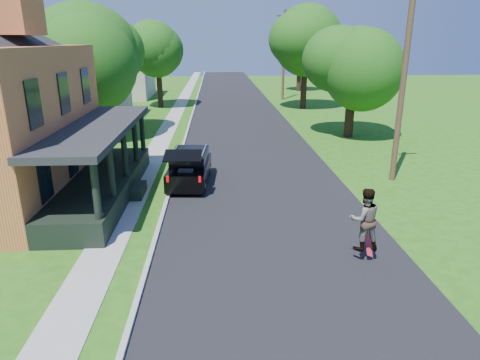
{
  "coord_description": "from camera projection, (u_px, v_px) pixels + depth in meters",
  "views": [
    {
      "loc": [
        -1.94,
        -11.64,
        6.43
      ],
      "look_at": [
        -1.11,
        3.0,
        1.61
      ],
      "focal_mm": 32.0,
      "sensor_mm": 36.0,
      "label": 1
    }
  ],
  "objects": [
    {
      "name": "tree_right_far",
      "position": [
        300.0,
        50.0,
        54.87
      ],
      "size": [
        5.68,
        5.75,
        7.82
      ],
      "rotation": [
        0.0,
        0.0,
        -0.19
      ],
      "color": "black",
      "rests_on": "ground"
    },
    {
      "name": "black_suv",
      "position": [
        190.0,
        168.0,
        19.83
      ],
      "size": [
        1.97,
        4.5,
        2.05
      ],
      "rotation": [
        0.0,
        0.0,
        -0.07
      ],
      "color": "black",
      "rests_on": "ground"
    },
    {
      "name": "neighbor_house_mid",
      "position": [
        69.0,
        69.0,
        33.88
      ],
      "size": [
        12.78,
        12.78,
        8.3
      ],
      "color": "#B2AD9E",
      "rests_on": "ground"
    },
    {
      "name": "tree_left_far",
      "position": [
        157.0,
        47.0,
        41.08
      ],
      "size": [
        6.56,
        6.35,
        8.64
      ],
      "rotation": [
        0.0,
        0.0,
        0.27
      ],
      "color": "black",
      "rests_on": "ground"
    },
    {
      "name": "street",
      "position": [
        242.0,
        130.0,
        32.12
      ],
      "size": [
        8.0,
        120.0,
        0.02
      ],
      "primitive_type": "cube",
      "color": "black",
      "rests_on": "ground"
    },
    {
      "name": "skateboarder",
      "position": [
        365.0,
        219.0,
        12.73
      ],
      "size": [
        0.99,
        0.8,
        1.94
      ],
      "rotation": [
        0.0,
        0.0,
        3.21
      ],
      "color": "black",
      "rests_on": "ground"
    },
    {
      "name": "neighbor_house_far",
      "position": [
        114.0,
        60.0,
        49.05
      ],
      "size": [
        12.78,
        12.78,
        8.3
      ],
      "color": "#B2AD9E",
      "rests_on": "ground"
    },
    {
      "name": "sidewalk",
      "position": [
        167.0,
        130.0,
        31.82
      ],
      "size": [
        1.3,
        120.0,
        0.03
      ],
      "primitive_type": "cube",
      "color": "gray",
      "rests_on": "ground"
    },
    {
      "name": "ground",
      "position": [
        282.0,
        259.0,
        13.15
      ],
      "size": [
        140.0,
        140.0,
        0.0
      ],
      "primitive_type": "plane",
      "color": "#265C12",
      "rests_on": "ground"
    },
    {
      "name": "tree_left_mid",
      "position": [
        92.0,
        48.0,
        28.0
      ],
      "size": [
        8.34,
        8.13,
        9.4
      ],
      "rotation": [
        0.0,
        0.0,
        0.38
      ],
      "color": "black",
      "rests_on": "ground"
    },
    {
      "name": "utility_pole_far",
      "position": [
        284.0,
        54.0,
        46.73
      ],
      "size": [
        1.76,
        0.45,
        9.51
      ],
      "rotation": [
        0.0,
        0.0,
        0.18
      ],
      "color": "#513825",
      "rests_on": "ground"
    },
    {
      "name": "curb",
      "position": [
        188.0,
        130.0,
        31.9
      ],
      "size": [
        0.15,
        120.0,
        0.12
      ],
      "primitive_type": "cube",
      "color": "#A9A9A3",
      "rests_on": "ground"
    },
    {
      "name": "tree_right_near",
      "position": [
        354.0,
        57.0,
        28.16
      ],
      "size": [
        5.85,
        6.02,
        8.04
      ],
      "rotation": [
        0.0,
        0.0,
        -0.24
      ],
      "color": "black",
      "rests_on": "ground"
    },
    {
      "name": "skateboard",
      "position": [
        368.0,
        245.0,
        13.19
      ],
      "size": [
        0.28,
        0.7,
        0.59
      ],
      "rotation": [
        0.0,
        0.0,
        0.24
      ],
      "color": "#B70F1B",
      "rests_on": "ground"
    },
    {
      "name": "front_walk",
      "position": [
        41.0,
        197.0,
        18.33
      ],
      "size": [
        6.5,
        1.2,
        0.03
      ],
      "primitive_type": "cube",
      "color": "gray",
      "rests_on": "ground"
    },
    {
      "name": "utility_pole_near",
      "position": [
        405.0,
        64.0,
        18.94
      ],
      "size": [
        1.65,
        0.29,
        10.52
      ],
      "rotation": [
        0.0,
        0.0,
        0.1
      ],
      "color": "#513825",
      "rests_on": "ground"
    },
    {
      "name": "tree_right_mid",
      "position": [
        305.0,
        41.0,
        40.18
      ],
      "size": [
        7.31,
        7.41,
        9.77
      ],
      "rotation": [
        0.0,
        0.0,
        -0.22
      ],
      "color": "black",
      "rests_on": "ground"
    }
  ]
}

